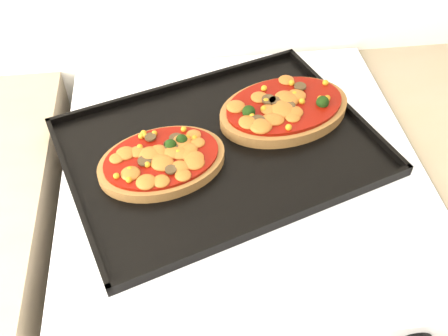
{
  "coord_description": "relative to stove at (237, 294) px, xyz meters",
  "views": [
    {
      "loc": [
        -0.07,
        1.12,
        1.5
      ],
      "look_at": [
        -0.0,
        1.67,
        0.92
      ],
      "focal_mm": 40.0,
      "sensor_mm": 36.0,
      "label": 1
    }
  ],
  "objects": [
    {
      "name": "pizza_right",
      "position": [
        0.09,
        0.08,
        0.48
      ],
      "size": [
        0.27,
        0.22,
        0.04
      ],
      "primitive_type": null,
      "rotation": [
        0.0,
        0.0,
        0.28
      ],
      "color": "#9B6735",
      "rests_on": "baking_tray"
    },
    {
      "name": "baking_tray",
      "position": [
        -0.03,
        0.02,
        0.47
      ],
      "size": [
        0.6,
        0.51,
        0.02
      ],
      "primitive_type": "cube",
      "rotation": [
        0.0,
        0.0,
        0.32
      ],
      "color": "black",
      "rests_on": "stove"
    },
    {
      "name": "pizza_left",
      "position": [
        -0.13,
        -0.02,
        0.48
      ],
      "size": [
        0.24,
        0.2,
        0.03
      ],
      "primitive_type": null,
      "rotation": [
        0.0,
        0.0,
        0.27
      ],
      "color": "#9B6735",
      "rests_on": "baking_tray"
    },
    {
      "name": "stove",
      "position": [
        0.0,
        0.0,
        0.0
      ],
      "size": [
        0.6,
        0.6,
        0.91
      ],
      "primitive_type": "cube",
      "color": "silver",
      "rests_on": "floor"
    }
  ]
}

